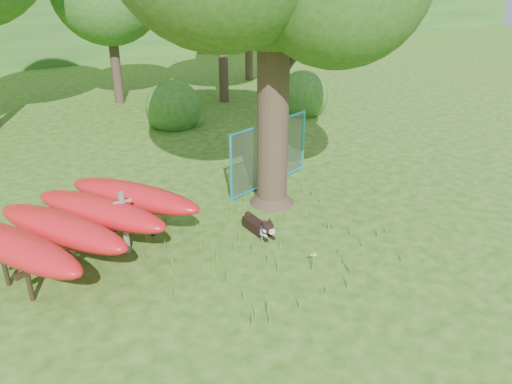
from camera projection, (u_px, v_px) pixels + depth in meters
ground at (284, 272)px, 8.54m from camera, size 80.00×80.00×0.00m
wooden_post at (124, 221)px, 8.88m from camera, size 0.32×0.11×1.19m
kayak_rack at (81, 219)px, 8.63m from camera, size 4.21×3.79×1.02m
husky_dog at (260, 226)px, 9.71m from camera, size 0.25×1.01×0.45m
fence_section at (270, 153)px, 11.69m from camera, size 2.58×0.79×2.60m
wildflower_clump at (314, 256)px, 8.67m from camera, size 0.11×0.10×0.23m
shrub_right at (302, 113)px, 17.87m from camera, size 1.80×1.80×1.80m
shrub_mid at (175, 126)px, 16.43m from camera, size 1.80×1.80×1.80m
wooded_hillside at (4, 1)px, 28.81m from camera, size 80.00×12.00×6.00m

